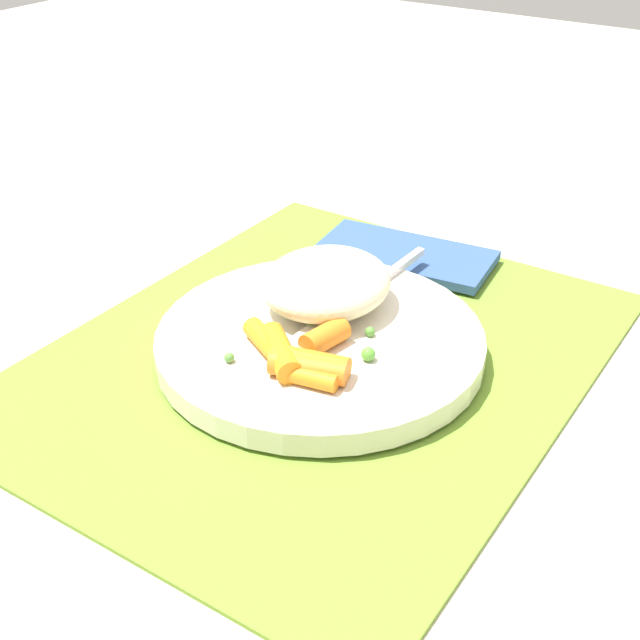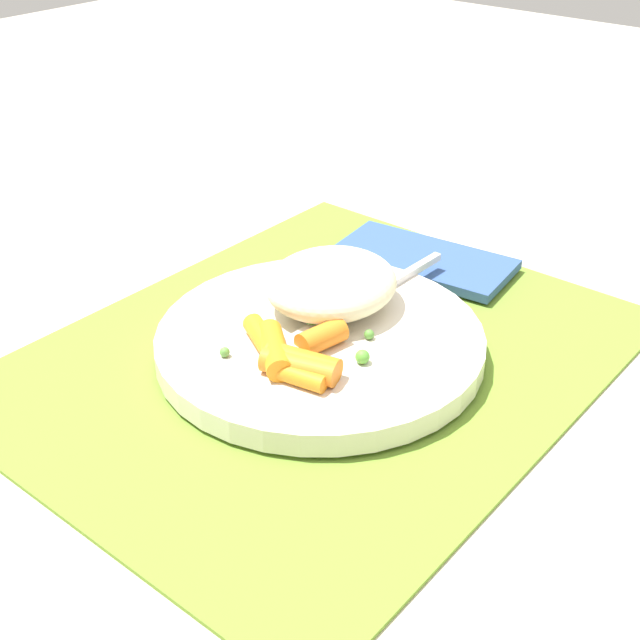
# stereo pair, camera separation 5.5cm
# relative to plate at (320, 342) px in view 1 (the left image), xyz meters

# --- Properties ---
(ground_plane) EXTENTS (2.40, 2.40, 0.00)m
(ground_plane) POSITION_rel_plate_xyz_m (0.00, 0.00, -0.01)
(ground_plane) COLOR beige
(placemat) EXTENTS (0.44, 0.35, 0.01)m
(placemat) POSITION_rel_plate_xyz_m (0.00, 0.00, -0.01)
(placemat) COLOR olive
(placemat) RESTS_ON ground_plane
(plate) EXTENTS (0.23, 0.23, 0.02)m
(plate) POSITION_rel_plate_xyz_m (0.00, 0.00, 0.00)
(plate) COLOR silver
(plate) RESTS_ON placemat
(rice_mound) EXTENTS (0.10, 0.09, 0.04)m
(rice_mound) POSITION_rel_plate_xyz_m (-0.03, -0.02, 0.03)
(rice_mound) COLOR beige
(rice_mound) RESTS_ON plate
(carrot_portion) EXTENTS (0.08, 0.09, 0.02)m
(carrot_portion) POSITION_rel_plate_xyz_m (0.04, 0.01, 0.02)
(carrot_portion) COLOR orange
(carrot_portion) RESTS_ON plate
(pea_scatter) EXTENTS (0.09, 0.09, 0.01)m
(pea_scatter) POSITION_rel_plate_xyz_m (0.02, 0.00, 0.01)
(pea_scatter) COLOR green
(pea_scatter) RESTS_ON plate
(fork) EXTENTS (0.20, 0.02, 0.01)m
(fork) POSITION_rel_plate_xyz_m (-0.03, 0.00, 0.01)
(fork) COLOR silver
(fork) RESTS_ON plate
(napkin) EXTENTS (0.09, 0.16, 0.01)m
(napkin) POSITION_rel_plate_xyz_m (-0.16, -0.02, -0.00)
(napkin) COLOR #33518C
(napkin) RESTS_ON placemat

